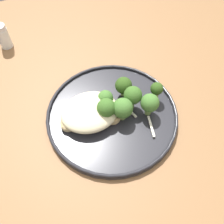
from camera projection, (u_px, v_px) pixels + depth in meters
The scene contains 20 objects.
ground at pixel (111, 193), 1.21m from camera, with size 6.00×6.00×0.00m, color #2D2B28.
wooden_dining_table at pixel (110, 122), 0.66m from camera, with size 1.40×1.00×0.74m.
dinner_plate at pixel (112, 115), 0.56m from camera, with size 0.29×0.29×0.02m.
noodle_bed at pixel (90, 112), 0.54m from camera, with size 0.12×0.10×0.04m.
seared_scallop_front_small at pixel (90, 113), 0.55m from camera, with size 0.03×0.03×0.02m.
seared_scallop_on_noodles at pixel (68, 124), 0.54m from camera, with size 0.03×0.03×0.01m.
seared_scallop_left_edge at pixel (88, 125), 0.54m from camera, with size 0.03×0.03×0.01m.
seared_scallop_right_edge at pixel (112, 116), 0.55m from camera, with size 0.04×0.04×0.02m.
broccoli_floret_near_rim at pixel (133, 96), 0.54m from camera, with size 0.04×0.04×0.06m.
broccoli_floret_split_head at pixel (124, 86), 0.56m from camera, with size 0.04×0.04×0.05m.
broccoli_floret_center_pile at pixel (105, 98), 0.55m from camera, with size 0.03×0.03×0.05m.
broccoli_floret_rear_charred at pixel (123, 108), 0.53m from camera, with size 0.04×0.04×0.06m.
broccoli_floret_front_edge at pixel (156, 90), 0.56m from camera, with size 0.03×0.03×0.05m.
broccoli_floret_left_leaning at pixel (150, 103), 0.53m from camera, with size 0.04×0.04×0.06m.
broccoli_floret_small_sprig at pixel (106, 108), 0.52m from camera, with size 0.04×0.04×0.06m.
onion_sliver_curled_piece at pixel (120, 114), 0.56m from camera, with size 0.05×0.01×0.00m, color silver.
onion_sliver_short_strip at pixel (131, 112), 0.56m from camera, with size 0.04×0.01×0.00m, color silver.
onion_sliver_pale_crescent at pixel (151, 126), 0.54m from camera, with size 0.05×0.01×0.00m, color silver.
onion_sliver_long_sliver at pixel (126, 104), 0.57m from camera, with size 0.04×0.01×0.00m, color silver.
salt_shaker at pixel (3, 36), 0.67m from camera, with size 0.03×0.03×0.07m.
Camera 1 is at (0.11, 0.32, 1.22)m, focal length 40.66 mm.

